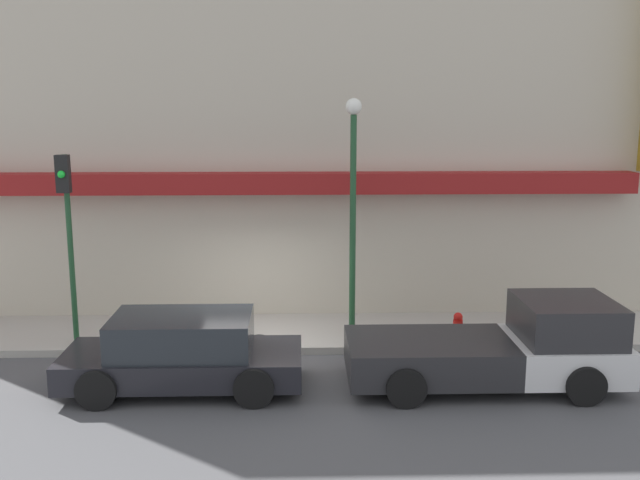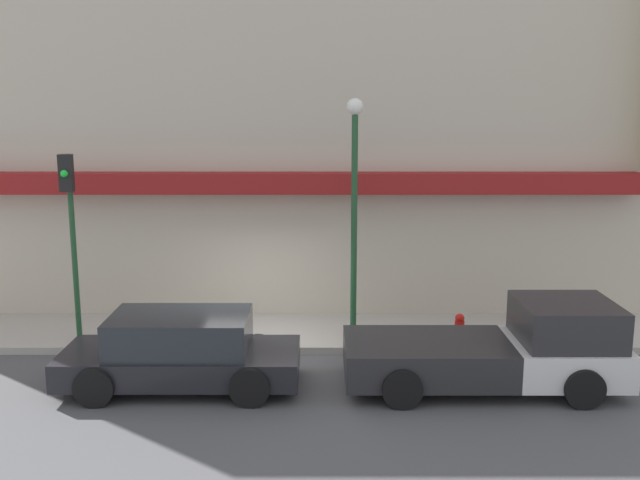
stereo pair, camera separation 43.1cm
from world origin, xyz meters
name	(u,v)px [view 2 (the right image)]	position (x,y,z in m)	size (l,w,h in m)	color
ground_plane	(256,355)	(0.00, 0.00, 0.00)	(80.00, 80.00, 0.00)	#4C4C4F
sidewalk	(260,333)	(0.00, 1.29, 0.08)	(36.00, 2.59, 0.17)	#ADA89E
building	(266,110)	(0.02, 4.07, 5.25)	(19.80, 3.80, 10.52)	#BCB29E
pickup_truck	(500,349)	(4.88, -1.79, 0.76)	(5.28, 2.19, 1.71)	silver
parked_car	(179,352)	(-1.31, -1.79, 0.72)	(4.54, 2.04, 1.46)	black
fire_hydrant	(458,326)	(4.53, 0.57, 0.47)	(0.22, 0.22, 0.60)	red
street_lamp	(353,190)	(2.14, 0.85, 3.53)	(0.36, 0.36, 5.37)	#1E4728
traffic_light	(69,216)	(-4.03, 0.39, 3.02)	(0.28, 0.42, 4.19)	#1E4728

